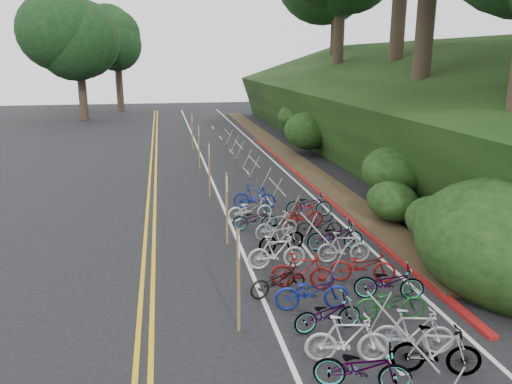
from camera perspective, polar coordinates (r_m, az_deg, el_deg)
ground at (r=12.44m, az=-3.01°, el=-14.39°), size 120.00×120.00×0.00m
road_markings at (r=21.81m, az=-4.96°, el=-1.21°), size 7.47×80.00×0.01m
red_curb at (r=24.57m, az=6.41°, el=0.75°), size 0.25×28.00×0.10m
embankment at (r=33.24m, az=15.12°, el=8.50°), size 14.30×48.14×9.11m
bike_rack_front at (r=10.60m, az=15.86°, el=-15.77°), size 1.09×3.03×1.06m
bike_racks_rest at (r=24.70m, az=-0.22°, el=2.83°), size 1.14×23.00×1.17m
signpost_near at (r=11.37m, az=-2.02°, el=-9.37°), size 0.08×0.40×2.47m
signposts_rest at (r=25.25m, az=-6.02°, el=4.36°), size 0.08×18.40×2.50m
bike_front at (r=13.39m, az=2.53°, el=-10.06°), size 0.95×1.71×0.85m
bike_valet at (r=14.83m, az=7.27°, el=-7.32°), size 3.35×13.79×1.06m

